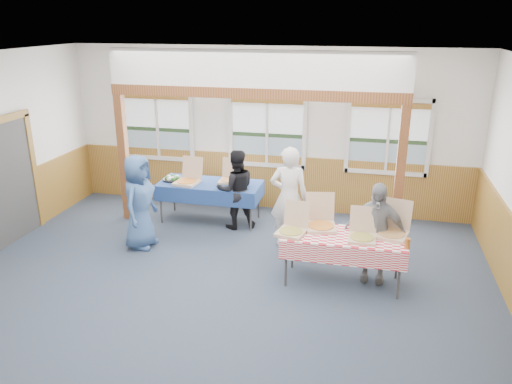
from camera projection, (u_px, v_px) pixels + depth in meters
floor at (217, 292)px, 7.10m from camera, size 8.00×8.00×0.00m
ceiling at (210, 61)px, 6.04m from camera, size 8.00×8.00×0.00m
wall_back at (268, 130)px, 9.79m from camera, size 8.00×0.00×8.00m
wall_front at (56, 348)px, 3.35m from camera, size 8.00×0.00×8.00m
wainscot_back at (267, 181)px, 10.11m from camera, size 7.98×0.05×1.10m
cased_opening at (7, 183)px, 8.42m from camera, size 0.06×1.30×2.10m
window_left at (157, 121)px, 10.21m from camera, size 1.56×0.10×1.46m
window_mid at (267, 127)px, 9.72m from camera, size 1.56×0.10×1.46m
window_right at (389, 133)px, 9.23m from camera, size 1.56×0.10×1.46m
post_left at (124, 158)px, 9.35m from camera, size 0.15×0.15×2.40m
post_right at (400, 176)px, 8.29m from camera, size 0.15×0.15×2.40m
cross_beam at (253, 93)px, 8.39m from camera, size 5.15×0.18×0.18m
table_left at (210, 186)px, 9.38m from camera, size 2.02×1.11×0.76m
table_right at (344, 239)px, 7.14m from camera, size 1.86×1.08×0.76m
pizza_box_a at (188, 180)px, 9.33m from camera, size 0.48×0.56×0.46m
pizza_box_b at (230, 178)px, 9.42m from camera, size 0.39×0.47×0.41m
pizza_box_c at (292, 229)px, 7.17m from camera, size 0.48×0.54×0.42m
pizza_box_d at (321, 223)px, 7.35m from camera, size 0.52×0.60×0.47m
pizza_box_e at (362, 235)px, 6.98m from camera, size 0.38×0.46×0.41m
pizza_box_f at (392, 231)px, 7.09m from camera, size 0.55×0.61×0.47m
veggie_tray at (172, 179)px, 9.51m from camera, size 0.37×0.37×0.09m
drink_glass at (407, 243)px, 6.69m from camera, size 0.07×0.07×0.15m
woman_white at (289, 197)px, 8.28m from camera, size 0.66×0.45×1.74m
woman_black at (236, 189)px, 9.07m from camera, size 0.89×0.81×1.48m
man_blue at (139, 202)px, 8.27m from camera, size 0.53×0.80×1.61m
person_grey at (375, 232)px, 7.23m from camera, size 0.91×0.44×1.51m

